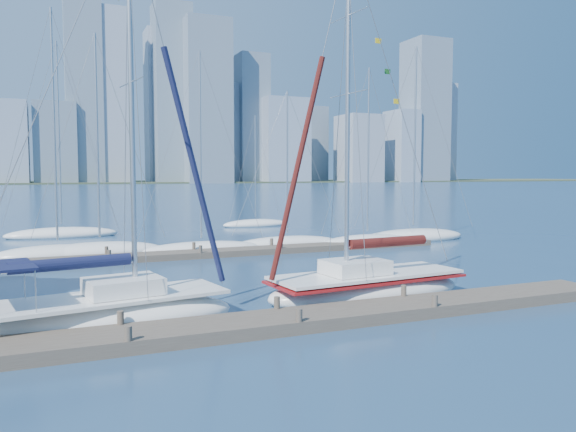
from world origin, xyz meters
name	(u,v)px	position (x,y,z in m)	size (l,w,h in m)	color
ground	(288,327)	(0.00, 0.00, 0.00)	(700.00, 700.00, 0.00)	navy
near_dock	(288,321)	(0.00, 0.00, 0.20)	(26.00, 2.00, 0.40)	#493E35
far_dock	(214,253)	(2.00, 16.00, 0.18)	(30.00, 1.80, 0.36)	#493E35
far_shore	(64,183)	(0.00, 320.00, 0.00)	(800.00, 100.00, 1.50)	#38472D
sailboat_navy	(105,292)	(-5.29, 2.34, 1.12)	(8.55, 4.05, 13.91)	white
sailboat_maroon	(367,270)	(4.52, 2.73, 1.11)	(8.56, 3.45, 14.06)	white
bg_boat_0	(58,253)	(-6.52, 18.69, 0.29)	(7.47, 3.67, 14.55)	white
bg_boat_1	(100,251)	(-4.22, 18.61, 0.29)	(7.81, 3.38, 13.36)	white
bg_boat_2	(202,248)	(1.75, 17.91, 0.24)	(7.93, 3.63, 12.63)	white
bg_boat_3	(287,243)	(7.78, 18.47, 0.23)	(7.66, 3.22, 10.67)	white
bg_boat_4	(367,241)	(13.17, 17.07, 0.25)	(7.05, 2.30, 12.34)	white
bg_boat_5	(413,236)	(17.57, 17.93, 0.29)	(8.85, 5.86, 14.35)	white
bg_boat_6	(62,233)	(-6.11, 30.26, 0.28)	(8.38, 2.96, 15.19)	white
bg_boat_7	(256,224)	(10.71, 33.03, 0.23)	(6.56, 4.28, 10.56)	white
skyline	(106,115)	(20.48, 290.17, 35.15)	(503.02, 51.31, 100.39)	gray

